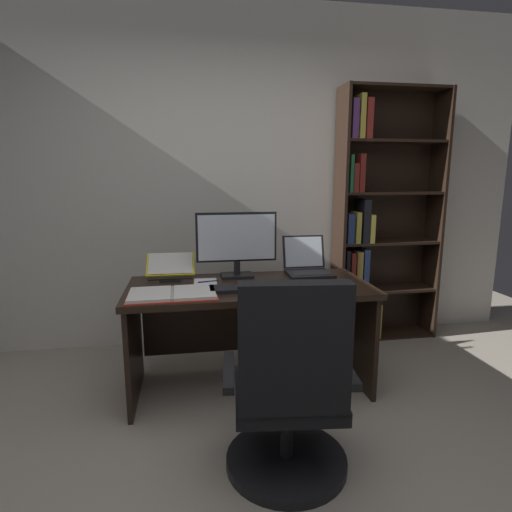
{
  "coord_description": "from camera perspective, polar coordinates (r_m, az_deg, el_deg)",
  "views": [
    {
      "loc": [
        -0.36,
        -1.41,
        1.42
      ],
      "look_at": [
        0.06,
        1.12,
        0.92
      ],
      "focal_mm": 29.09,
      "sensor_mm": 36.0,
      "label": 1
    }
  ],
  "objects": [
    {
      "name": "laptop",
      "position": [
        3.01,
        7.1,
        -1.39
      ],
      "size": [
        0.31,
        0.33,
        0.26
      ],
      "color": "black",
      "rests_on": "desk"
    },
    {
      "name": "open_binder",
      "position": [
        2.51,
        -11.43,
        -5.11
      ],
      "size": [
        0.53,
        0.32,
        0.02
      ],
      "rotation": [
        0.0,
        0.0,
        0.02
      ],
      "color": "#DB422D",
      "rests_on": "desk"
    },
    {
      "name": "monitor",
      "position": [
        2.87,
        -2.68,
        1.71
      ],
      "size": [
        0.56,
        0.16,
        0.45
      ],
      "color": "black",
      "rests_on": "desk"
    },
    {
      "name": "computer_mouse",
      "position": [
        2.63,
        4.81,
        -3.99
      ],
      "size": [
        0.06,
        0.1,
        0.04
      ],
      "primitive_type": "ellipsoid",
      "color": "black",
      "rests_on": "desk"
    },
    {
      "name": "notepad",
      "position": [
        2.75,
        -6.98,
        -3.68
      ],
      "size": [
        0.16,
        0.22,
        0.01
      ],
      "primitive_type": "cube",
      "rotation": [
        0.0,
        0.0,
        -0.04
      ],
      "color": "silver",
      "rests_on": "desk"
    },
    {
      "name": "keyboard",
      "position": [
        2.57,
        -1.7,
        -4.45
      ],
      "size": [
        0.42,
        0.15,
        0.02
      ],
      "primitive_type": "cube",
      "color": "black",
      "rests_on": "desk"
    },
    {
      "name": "desk",
      "position": [
        2.83,
        -1.09,
        -7.46
      ],
      "size": [
        1.57,
        0.71,
        0.72
      ],
      "color": "black",
      "rests_on": "ground"
    },
    {
      "name": "office_chair",
      "position": [
        2.02,
        4.66,
        -18.7
      ],
      "size": [
        0.65,
        0.6,
        0.99
      ],
      "rotation": [
        0.0,
        0.0,
        -0.11
      ],
      "color": "black",
      "rests_on": "ground"
    },
    {
      "name": "pen",
      "position": [
        2.75,
        -6.56,
        -3.48
      ],
      "size": [
        0.14,
        0.04,
        0.01
      ],
      "primitive_type": "cylinder",
      "rotation": [
        0.0,
        1.57,
        0.22
      ],
      "color": "navy",
      "rests_on": "notepad"
    },
    {
      "name": "bookshelf",
      "position": [
        3.72,
        16.1,
        3.95
      ],
      "size": [
        0.9,
        0.28,
        2.13
      ],
      "color": "black",
      "rests_on": "ground"
    },
    {
      "name": "wall_back",
      "position": [
        3.56,
        -3.71,
        10.56
      ],
      "size": [
        5.14,
        0.12,
        2.79
      ],
      "primitive_type": "cube",
      "color": "beige",
      "rests_on": "ground"
    },
    {
      "name": "reading_stand_with_book",
      "position": [
        2.95,
        -11.67,
        -1.38
      ],
      "size": [
        0.33,
        0.29,
        0.15
      ],
      "color": "black",
      "rests_on": "desk"
    }
  ]
}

